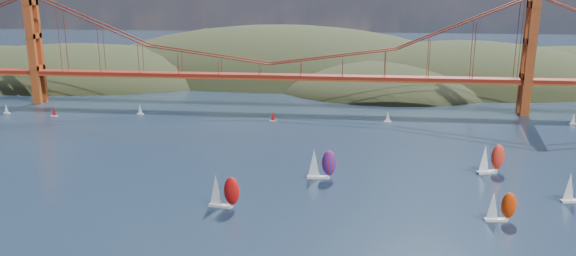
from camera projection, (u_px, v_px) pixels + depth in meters
The scene contains 13 objects.
headlands at pixel (359, 95), 370.37m from camera, with size 725.00×225.00×96.00m.
bridge at pixel (267, 42), 269.47m from camera, with size 552.00×12.00×55.00m.
racer_0 at pixel (223, 191), 154.77m from camera, with size 9.23×4.59×10.38m.
racer_1 at pixel (500, 206), 146.02m from camera, with size 7.99×3.49×9.07m.
racer_2 at pixel (576, 187), 158.58m from camera, with size 8.60×4.56×9.65m.
racer_3 at pixel (491, 158), 182.44m from camera, with size 9.70×6.37×10.84m.
racer_rwb at pixel (321, 163), 177.45m from camera, with size 9.24×3.76×10.63m.
distant_boat_1 at pixel (6, 108), 265.23m from camera, with size 3.00×2.00×4.70m.
distant_boat_2 at pixel (54, 111), 259.48m from camera, with size 3.00×2.00×4.70m.
distant_boat_3 at pixel (140, 109), 263.27m from camera, with size 3.00×2.00×4.70m.
distant_boat_4 at pixel (573, 119), 245.20m from camera, with size 3.00×2.00×4.70m.
distant_boat_8 at pixel (388, 117), 248.81m from camera, with size 3.00×2.00×4.70m.
distant_boat_9 at pixel (273, 116), 250.66m from camera, with size 3.00×2.00×4.70m.
Camera 1 is at (38.35, -88.27, 61.22)m, focal length 35.00 mm.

